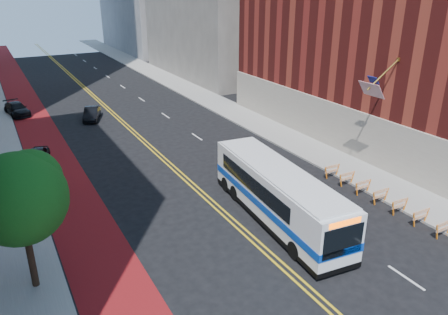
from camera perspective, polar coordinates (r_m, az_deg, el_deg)
name	(u,v)px	position (r m, az deg, el deg)	size (l,w,h in m)	color
ground	(303,285)	(22.23, 10.32, -16.06)	(160.00, 160.00, 0.00)	black
sidewalk_right	(223,106)	(51.07, -0.08, 6.69)	(4.00, 140.00, 0.15)	gray
bus_lane_paint	(40,134)	(45.44, -22.95, 2.85)	(3.60, 140.00, 0.01)	maroon
center_line_inner	(121,122)	(46.73, -13.35, 4.52)	(0.14, 140.00, 0.01)	gold
center_line_outer	(124,122)	(46.82, -12.92, 4.59)	(0.14, 140.00, 0.01)	gold
lane_dashes	(142,99)	(55.48, -10.72, 7.47)	(0.14, 98.20, 0.01)	silver
brick_building	(431,15)	(42.05, 25.39, 16.46)	(18.73, 36.00, 22.00)	maroon
construction_barriers	(390,199)	(29.90, 20.85, -5.12)	(1.42, 10.91, 1.00)	orange
street_tree	(20,195)	(21.13, -25.10, -4.44)	(4.20, 4.20, 6.70)	black
transit_bus	(277,193)	(26.52, 6.91, -4.64)	(3.70, 12.40, 3.36)	white
car_a	(36,158)	(37.41, -23.33, -0.05)	(1.59, 3.96, 1.35)	black
car_b	(92,114)	(48.21, -16.89, 5.52)	(1.40, 4.01, 1.32)	black
car_c	(17,109)	(52.89, -25.44, 5.75)	(1.88, 4.62, 1.34)	black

